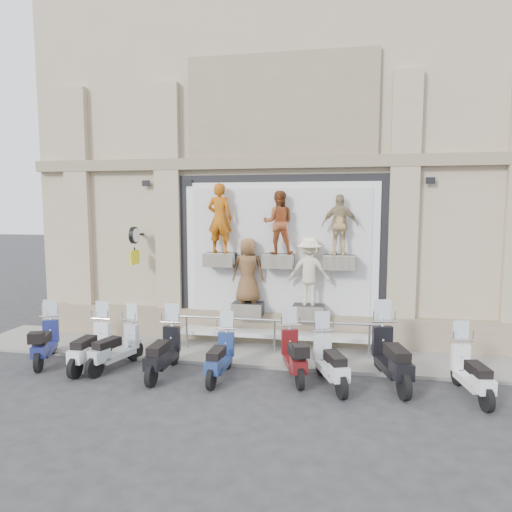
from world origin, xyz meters
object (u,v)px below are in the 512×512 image
(clock_sign_bracket, at_px, (135,241))
(scooter_f, at_px, (294,346))
(scooter_e, at_px, (220,348))
(scooter_i, at_px, (472,363))
(scooter_c, at_px, (115,339))
(scooter_a, at_px, (45,334))
(scooter_h, at_px, (392,346))
(guard_rail, at_px, (275,337))
(scooter_d, at_px, (163,342))
(scooter_g, at_px, (331,352))
(scooter_b, at_px, (90,337))

(clock_sign_bracket, distance_m, scooter_f, 5.32)
(scooter_e, relative_size, scooter_i, 0.99)
(scooter_c, xyz_separation_m, scooter_e, (2.52, -0.15, -0.02))
(clock_sign_bracket, distance_m, scooter_e, 4.25)
(clock_sign_bracket, bearing_deg, scooter_a, -125.11)
(scooter_a, xyz_separation_m, scooter_h, (7.97, 0.12, 0.13))
(guard_rail, height_order, scooter_f, scooter_f)
(guard_rail, distance_m, scooter_e, 1.99)
(clock_sign_bracket, height_order, scooter_c, clock_sign_bracket)
(guard_rail, xyz_separation_m, scooter_e, (-0.94, -1.74, 0.22))
(scooter_a, distance_m, scooter_d, 3.08)
(guard_rail, bearing_deg, scooter_c, -155.32)
(scooter_g, relative_size, scooter_i, 1.04)
(scooter_g, bearing_deg, scooter_a, 157.82)
(scooter_d, height_order, scooter_e, scooter_d)
(guard_rail, xyz_separation_m, scooter_g, (1.42, -1.71, 0.26))
(scooter_c, relative_size, scooter_f, 0.98)
(clock_sign_bracket, bearing_deg, scooter_i, -15.59)
(scooter_a, xyz_separation_m, scooter_e, (4.36, -0.22, -0.02))
(scooter_d, relative_size, scooter_h, 0.89)
(guard_rail, bearing_deg, scooter_i, -23.21)
(scooter_d, bearing_deg, clock_sign_bracket, 126.04)
(scooter_f, bearing_deg, guard_rail, 97.65)
(scooter_f, relative_size, scooter_i, 1.04)
(scooter_a, xyz_separation_m, scooter_f, (5.93, 0.12, 0.01))
(clock_sign_bracket, bearing_deg, scooter_c, -77.88)
(clock_sign_bracket, xyz_separation_m, scooter_f, (4.53, -1.87, -2.08))
(clock_sign_bracket, relative_size, scooter_f, 0.57)
(scooter_e, distance_m, scooter_g, 2.37)
(scooter_d, relative_size, scooter_i, 1.07)
(guard_rail, distance_m, scooter_h, 3.04)
(scooter_i, bearing_deg, guard_rail, 147.00)
(scooter_b, relative_size, scooter_c, 1.03)
(scooter_d, bearing_deg, scooter_i, -0.71)
(scooter_f, xyz_separation_m, scooter_i, (3.51, -0.38, -0.03))
(guard_rail, xyz_separation_m, scooter_d, (-2.23, -1.77, 0.28))
(guard_rail, bearing_deg, clock_sign_bracket, 173.16)
(clock_sign_bracket, relative_size, scooter_g, 0.57)
(clock_sign_bracket, bearing_deg, scooter_h, -15.91)
(scooter_c, xyz_separation_m, scooter_i, (7.60, -0.19, -0.01))
(scooter_e, bearing_deg, scooter_f, 13.65)
(scooter_a, xyz_separation_m, scooter_b, (1.26, -0.14, 0.02))
(scooter_b, height_order, scooter_c, scooter_b)
(scooter_f, distance_m, scooter_h, 2.04)
(scooter_e, xyz_separation_m, scooter_h, (3.61, 0.33, 0.15))
(scooter_a, height_order, scooter_e, scooter_a)
(scooter_g, xyz_separation_m, scooter_h, (1.25, 0.30, 0.11))
(scooter_d, height_order, scooter_i, scooter_d)
(clock_sign_bracket, relative_size, scooter_b, 0.57)
(scooter_g, distance_m, scooter_i, 2.72)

